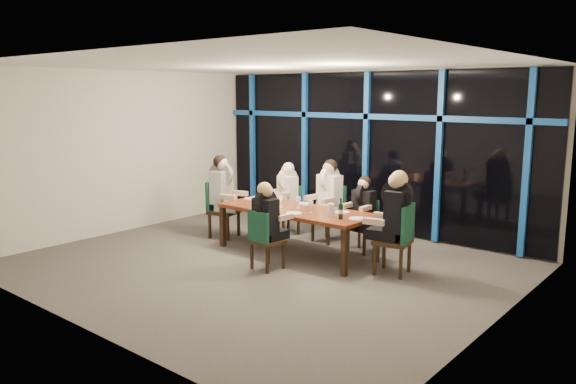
# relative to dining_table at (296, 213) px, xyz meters

# --- Properties ---
(room) EXTENTS (7.04, 7.00, 3.02)m
(room) POSITION_rel_dining_table_xyz_m (0.00, -0.80, 1.34)
(room) COLOR #58514D
(room) RESTS_ON ground
(window_wall) EXTENTS (6.86, 0.43, 2.94)m
(window_wall) POSITION_rel_dining_table_xyz_m (0.01, 2.13, 0.87)
(window_wall) COLOR black
(window_wall) RESTS_ON ground
(dining_table) EXTENTS (2.60, 1.00, 0.75)m
(dining_table) POSITION_rel_dining_table_xyz_m (0.00, 0.00, 0.00)
(dining_table) COLOR brown
(dining_table) RESTS_ON ground
(chair_far_left) EXTENTS (0.52, 0.52, 0.91)m
(chair_far_left) POSITION_rel_dining_table_xyz_m (-0.94, 0.98, -0.17)
(chair_far_left) COLOR black
(chair_far_left) RESTS_ON ground
(chair_far_mid) EXTENTS (0.51, 0.51, 0.99)m
(chair_far_mid) POSITION_rel_dining_table_xyz_m (-0.05, 1.05, -0.13)
(chair_far_mid) COLOR black
(chair_far_mid) RESTS_ON ground
(chair_far_right) EXTENTS (0.41, 0.41, 0.86)m
(chair_far_right) POSITION_rel_dining_table_xyz_m (0.77, 0.86, -0.20)
(chair_far_right) COLOR black
(chair_far_right) RESTS_ON ground
(chair_end_left) EXTENTS (0.58, 0.58, 1.02)m
(chair_end_left) POSITION_rel_dining_table_xyz_m (-1.76, -0.02, -0.11)
(chair_end_left) COLOR black
(chair_end_left) RESTS_ON ground
(chair_end_right) EXTENTS (0.56, 0.56, 1.03)m
(chair_end_right) POSITION_rel_dining_table_xyz_m (1.80, 0.11, -0.11)
(chair_end_right) COLOR black
(chair_end_right) RESTS_ON ground
(chair_near_mid) EXTENTS (0.45, 0.45, 0.90)m
(chair_near_mid) POSITION_rel_dining_table_xyz_m (0.17, -0.96, -0.18)
(chair_near_mid) COLOR black
(chair_near_mid) RESTS_ON ground
(diner_far_left) EXTENTS (0.53, 0.62, 0.89)m
(diner_far_left) POSITION_rel_dining_table_xyz_m (-0.96, 0.90, 0.19)
(diner_far_left) COLOR white
(diner_far_left) RESTS_ON ground
(diner_far_mid) EXTENTS (0.52, 0.64, 0.96)m
(diner_far_mid) POSITION_rel_dining_table_xyz_m (-0.06, 0.96, 0.26)
(diner_far_mid) COLOR white
(diner_far_mid) RESTS_ON ground
(diner_far_right) EXTENTS (0.43, 0.54, 0.84)m
(diner_far_right) POSITION_rel_dining_table_xyz_m (0.76, 0.78, 0.14)
(diner_far_right) COLOR black
(diner_far_right) RESTS_ON ground
(diner_end_left) EXTENTS (0.69, 0.59, 0.99)m
(diner_end_left) POSITION_rel_dining_table_xyz_m (-1.68, 0.00, 0.29)
(diner_end_left) COLOR black
(diner_end_left) RESTS_ON ground
(diner_end_right) EXTENTS (0.68, 0.56, 1.01)m
(diner_end_right) POSITION_rel_dining_table_xyz_m (1.72, 0.10, 0.30)
(diner_end_right) COLOR black
(diner_end_right) RESTS_ON ground
(diner_near_mid) EXTENTS (0.47, 0.58, 0.87)m
(diner_near_mid) POSITION_rel_dining_table_xyz_m (0.17, -0.89, 0.18)
(diner_near_mid) COLOR black
(diner_near_mid) RESTS_ON ground
(plate_far_left) EXTENTS (0.24, 0.24, 0.01)m
(plate_far_left) POSITION_rel_dining_table_xyz_m (-1.12, 0.36, 0.08)
(plate_far_left) COLOR white
(plate_far_left) RESTS_ON dining_table
(plate_far_mid) EXTENTS (0.24, 0.24, 0.01)m
(plate_far_mid) POSITION_rel_dining_table_xyz_m (-0.12, 0.40, 0.08)
(plate_far_mid) COLOR white
(plate_far_mid) RESTS_ON dining_table
(plate_far_right) EXTENTS (0.24, 0.24, 0.01)m
(plate_far_right) POSITION_rel_dining_table_xyz_m (0.74, 0.22, 0.08)
(plate_far_right) COLOR white
(plate_far_right) RESTS_ON dining_table
(plate_end_left) EXTENTS (0.24, 0.24, 0.01)m
(plate_end_left) POSITION_rel_dining_table_xyz_m (-1.13, 0.15, 0.08)
(plate_end_left) COLOR white
(plate_end_left) RESTS_ON dining_table
(plate_end_right) EXTENTS (0.24, 0.24, 0.01)m
(plate_end_right) POSITION_rel_dining_table_xyz_m (1.16, -0.01, 0.08)
(plate_end_right) COLOR white
(plate_end_right) RESTS_ON dining_table
(plate_near_mid) EXTENTS (0.24, 0.24, 0.01)m
(plate_near_mid) POSITION_rel_dining_table_xyz_m (0.22, -0.33, 0.08)
(plate_near_mid) COLOR white
(plate_near_mid) RESTS_ON dining_table
(wine_bottle) EXTENTS (0.07, 0.07, 0.31)m
(wine_bottle) POSITION_rel_dining_table_xyz_m (0.98, -0.17, 0.19)
(wine_bottle) COLOR black
(wine_bottle) RESTS_ON dining_table
(water_pitcher) EXTENTS (0.12, 0.11, 0.20)m
(water_pitcher) POSITION_rel_dining_table_xyz_m (0.77, -0.11, 0.17)
(water_pitcher) COLOR silver
(water_pitcher) RESTS_ON dining_table
(tea_light) EXTENTS (0.05, 0.05, 0.03)m
(tea_light) POSITION_rel_dining_table_xyz_m (-0.19, -0.31, 0.08)
(tea_light) COLOR #F09648
(tea_light) RESTS_ON dining_table
(wine_glass_a) EXTENTS (0.07, 0.07, 0.19)m
(wine_glass_a) POSITION_rel_dining_table_xyz_m (-0.27, -0.06, 0.20)
(wine_glass_a) COLOR silver
(wine_glass_a) RESTS_ON dining_table
(wine_glass_b) EXTENTS (0.07, 0.07, 0.19)m
(wine_glass_b) POSITION_rel_dining_table_xyz_m (0.00, 0.06, 0.20)
(wine_glass_b) COLOR silver
(wine_glass_b) RESTS_ON dining_table
(wine_glass_c) EXTENTS (0.07, 0.07, 0.19)m
(wine_glass_c) POSITION_rel_dining_table_xyz_m (0.38, -0.11, 0.21)
(wine_glass_c) COLOR white
(wine_glass_c) RESTS_ON dining_table
(wine_glass_d) EXTENTS (0.07, 0.07, 0.19)m
(wine_glass_d) POSITION_rel_dining_table_xyz_m (-0.60, 0.19, 0.21)
(wine_glass_d) COLOR silver
(wine_glass_d) RESTS_ON dining_table
(wine_glass_e) EXTENTS (0.07, 0.07, 0.17)m
(wine_glass_e) POSITION_rel_dining_table_xyz_m (0.83, 0.07, 0.19)
(wine_glass_e) COLOR silver
(wine_glass_e) RESTS_ON dining_table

